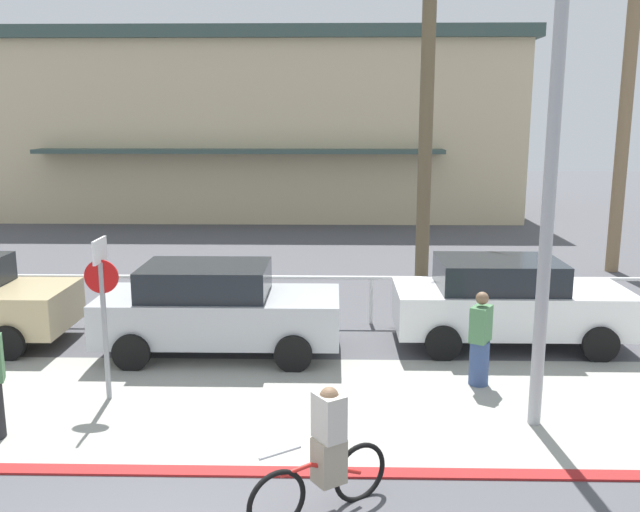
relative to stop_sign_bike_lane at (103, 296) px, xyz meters
name	(u,v)px	position (x,y,z in m)	size (l,w,h in m)	color
ground_plane	(262,304)	(1.80, 5.61, -1.68)	(80.00, 80.00, 0.00)	#4C4C51
sidewalk_strip	(222,405)	(1.80, -0.19, -1.67)	(44.00, 4.00, 0.02)	#9E9E93
curb_paint	(196,471)	(1.80, -2.19, -1.66)	(44.00, 0.24, 0.03)	maroon
building_backdrop	(254,125)	(-0.26, 22.32, 2.26)	(23.57, 10.84, 7.84)	beige
rail_fence	(254,284)	(1.80, 4.11, -0.83)	(20.08, 0.08, 1.04)	white
stop_sign_bike_lane	(103,296)	(0.00, 0.00, 0.00)	(0.52, 0.56, 2.56)	gray
streetlight_curb	(560,122)	(6.40, -0.97, 2.60)	(0.24, 2.54, 7.50)	#9EA0A5
palm_tree_1	(429,43)	(5.88, 8.02, 4.48)	(3.06, 3.39, 8.59)	brown
palm_tree_2	(635,6)	(11.47, 9.29, 5.53)	(3.43, 3.23, 9.86)	#846B4C
car_silver_2	(217,308)	(1.35, 2.17, -0.81)	(4.40, 2.02, 1.69)	#B2B7BC
car_white_3	(507,301)	(6.84, 2.77, -0.81)	(4.40, 2.02, 1.69)	white
cyclist_red_0	(325,454)	(3.43, -3.02, -0.98)	(1.53, 1.08, 1.50)	black
pedestrian_1	(480,343)	(5.90, 0.70, -0.95)	(0.44, 0.48, 1.59)	#384C7A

